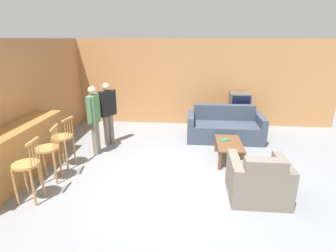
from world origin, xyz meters
TOP-DOWN VIEW (x-y plane):
  - ground_plane at (0.00, 0.00)m, footprint 24.00×24.00m
  - wall_back at (0.00, 3.72)m, footprint 9.40×0.08m
  - wall_left at (-3.19, 1.36)m, footprint 0.08×8.72m
  - bar_counter at (-2.85, -0.13)m, footprint 0.55×2.68m
  - bar_chair_near at (-2.23, -0.77)m, footprint 0.44×0.44m
  - bar_chair_mid at (-2.23, -0.12)m, footprint 0.48×0.48m
  - bar_chair_far at (-2.23, 0.47)m, footprint 0.47×0.47m
  - couch_far at (1.29, 2.42)m, footprint 1.98×0.94m
  - armchair_near at (1.55, -0.33)m, footprint 0.95×0.90m
  - coffee_table at (1.24, 1.09)m, footprint 0.55×1.01m
  - tv_unit at (1.80, 3.32)m, footprint 0.98×0.50m
  - tv at (1.80, 3.32)m, footprint 0.57×0.48m
  - book_on_table at (1.16, 1.24)m, footprint 0.26×0.24m
  - person_by_window at (-1.68, 1.77)m, footprint 0.39×0.47m
  - person_by_counter at (-1.81, 1.19)m, footprint 0.18×0.54m

SIDE VIEW (x-z plane):
  - ground_plane at x=0.00m, z-range 0.00..0.00m
  - tv_unit at x=1.80m, z-range 0.00..0.61m
  - couch_far at x=1.29m, z-range -0.13..0.75m
  - armchair_near at x=1.55m, z-range -0.11..0.75m
  - coffee_table at x=1.24m, z-range 0.15..0.57m
  - book_on_table at x=1.16m, z-range 0.42..0.44m
  - bar_counter at x=-2.85m, z-range 0.00..1.03m
  - bar_chair_near at x=-2.23m, z-range 0.05..1.13m
  - bar_chair_mid at x=-2.23m, z-range 0.05..1.13m
  - bar_chair_far at x=-2.23m, z-range 0.05..1.13m
  - tv at x=1.80m, z-range 0.61..1.09m
  - person_by_window at x=-1.68m, z-range 0.10..1.68m
  - person_by_counter at x=-1.81m, z-range 0.11..1.71m
  - wall_back at x=0.00m, z-range 0.00..2.60m
  - wall_left at x=-3.19m, z-range 0.00..2.60m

